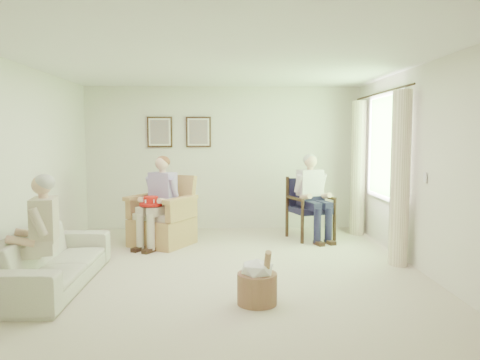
{
  "coord_description": "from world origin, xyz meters",
  "views": [
    {
      "loc": [
        0.04,
        -5.82,
        1.71
      ],
      "look_at": [
        0.25,
        1.15,
        1.05
      ],
      "focal_mm": 35.0,
      "sensor_mm": 36.0,
      "label": 1
    }
  ],
  "objects_px": {
    "sofa": "(51,259)",
    "person_sofa": "(39,228)",
    "wood_armchair": "(310,205)",
    "person_wicker": "(161,195)",
    "red_hat": "(151,202)",
    "wicker_armchair": "(162,223)",
    "person_dark": "(312,191)",
    "hatbox": "(257,281)"
  },
  "relations": [
    {
      "from": "sofa",
      "to": "person_sofa",
      "type": "xyz_separation_m",
      "value": [
        -0.0,
        -0.31,
        0.42
      ]
    },
    {
      "from": "wood_armchair",
      "to": "sofa",
      "type": "bearing_deg",
      "value": -162.63
    },
    {
      "from": "person_wicker",
      "to": "red_hat",
      "type": "bearing_deg",
      "value": -97.37
    },
    {
      "from": "wood_armchair",
      "to": "sofa",
      "type": "relative_size",
      "value": 0.47
    },
    {
      "from": "wicker_armchair",
      "to": "person_wicker",
      "type": "distance_m",
      "value": 0.48
    },
    {
      "from": "person_dark",
      "to": "wood_armchair",
      "type": "bearing_deg",
      "value": 71.46
    },
    {
      "from": "red_hat",
      "to": "hatbox",
      "type": "height_order",
      "value": "red_hat"
    },
    {
      "from": "person_wicker",
      "to": "person_dark",
      "type": "distance_m",
      "value": 2.44
    },
    {
      "from": "wicker_armchair",
      "to": "person_dark",
      "type": "xyz_separation_m",
      "value": [
        2.41,
        0.27,
        0.47
      ]
    },
    {
      "from": "wicker_armchair",
      "to": "wood_armchair",
      "type": "distance_m",
      "value": 2.45
    },
    {
      "from": "wood_armchair",
      "to": "hatbox",
      "type": "xyz_separation_m",
      "value": [
        -1.09,
        -3.11,
        -0.31
      ]
    },
    {
      "from": "wood_armchair",
      "to": "hatbox",
      "type": "height_order",
      "value": "wood_armchair"
    },
    {
      "from": "red_hat",
      "to": "hatbox",
      "type": "distance_m",
      "value": 2.81
    },
    {
      "from": "wicker_armchair",
      "to": "wood_armchair",
      "type": "xyz_separation_m",
      "value": [
        2.41,
        0.43,
        0.2
      ]
    },
    {
      "from": "person_dark",
      "to": "hatbox",
      "type": "relative_size",
      "value": 2.3
    },
    {
      "from": "wood_armchair",
      "to": "red_hat",
      "type": "bearing_deg",
      "value": 177.85
    },
    {
      "from": "person_wicker",
      "to": "person_dark",
      "type": "xyz_separation_m",
      "value": [
        2.41,
        0.41,
        0.01
      ]
    },
    {
      "from": "hatbox",
      "to": "person_dark",
      "type": "bearing_deg",
      "value": 69.66
    },
    {
      "from": "sofa",
      "to": "person_sofa",
      "type": "relative_size",
      "value": 1.66
    },
    {
      "from": "person_wicker",
      "to": "wicker_armchair",
      "type": "bearing_deg",
      "value": 119.04
    },
    {
      "from": "red_hat",
      "to": "wood_armchair",
      "type": "bearing_deg",
      "value": 16.39
    },
    {
      "from": "person_dark",
      "to": "sofa",
      "type": "bearing_deg",
      "value": -164.49
    },
    {
      "from": "wicker_armchair",
      "to": "person_sofa",
      "type": "height_order",
      "value": "person_sofa"
    },
    {
      "from": "person_sofa",
      "to": "red_hat",
      "type": "bearing_deg",
      "value": 146.08
    },
    {
      "from": "person_sofa",
      "to": "person_dark",
      "type": "bearing_deg",
      "value": 116.69
    },
    {
      "from": "sofa",
      "to": "red_hat",
      "type": "bearing_deg",
      "value": -26.76
    },
    {
      "from": "wood_armchair",
      "to": "red_hat",
      "type": "xyz_separation_m",
      "value": [
        -2.53,
        -0.75,
        0.17
      ]
    },
    {
      "from": "wicker_armchair",
      "to": "sofa",
      "type": "relative_size",
      "value": 0.51
    },
    {
      "from": "person_wicker",
      "to": "sofa",
      "type": "bearing_deg",
      "value": -88.68
    },
    {
      "from": "person_wicker",
      "to": "person_dark",
      "type": "height_order",
      "value": "person_dark"
    },
    {
      "from": "person_sofa",
      "to": "red_hat",
      "type": "xyz_separation_m",
      "value": [
        0.87,
        2.03,
        -0.01
      ]
    },
    {
      "from": "wood_armchair",
      "to": "person_wicker",
      "type": "distance_m",
      "value": 2.49
    },
    {
      "from": "person_sofa",
      "to": "red_hat",
      "type": "height_order",
      "value": "person_sofa"
    },
    {
      "from": "wicker_armchair",
      "to": "wood_armchair",
      "type": "height_order",
      "value": "wicker_armchair"
    },
    {
      "from": "sofa",
      "to": "person_wicker",
      "type": "distance_m",
      "value": 2.19
    },
    {
      "from": "red_hat",
      "to": "person_sofa",
      "type": "bearing_deg",
      "value": -113.12
    },
    {
      "from": "person_dark",
      "to": "red_hat",
      "type": "bearing_deg",
      "value": 174.36
    },
    {
      "from": "wood_armchair",
      "to": "person_wicker",
      "type": "relative_size",
      "value": 0.73
    },
    {
      "from": "wood_armchair",
      "to": "person_dark",
      "type": "xyz_separation_m",
      "value": [
        -0.0,
        -0.16,
        0.27
      ]
    },
    {
      "from": "sofa",
      "to": "person_dark",
      "type": "distance_m",
      "value": 4.13
    },
    {
      "from": "person_dark",
      "to": "person_sofa",
      "type": "distance_m",
      "value": 4.28
    },
    {
      "from": "sofa",
      "to": "red_hat",
      "type": "xyz_separation_m",
      "value": [
        0.87,
        1.72,
        0.41
      ]
    }
  ]
}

